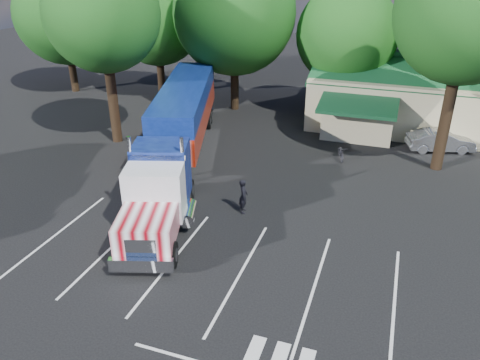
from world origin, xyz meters
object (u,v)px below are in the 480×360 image
(woman, at_px, (243,196))
(silver_sedan, at_px, (441,141))
(bicycle, at_px, (341,152))
(semi_truck, at_px, (180,125))

(woman, xyz_separation_m, silver_sedan, (10.17, 12.58, -0.20))
(bicycle, distance_m, silver_sedan, 7.30)
(woman, height_order, bicycle, woman)
(woman, bearing_deg, silver_sedan, -55.98)
(bicycle, height_order, silver_sedan, silver_sedan)
(bicycle, bearing_deg, woman, -129.01)
(semi_truck, distance_m, woman, 7.78)
(semi_truck, distance_m, silver_sedan, 17.96)
(semi_truck, height_order, woman, semi_truck)
(semi_truck, relative_size, bicycle, 12.20)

